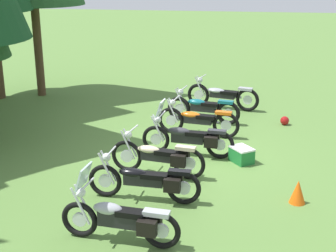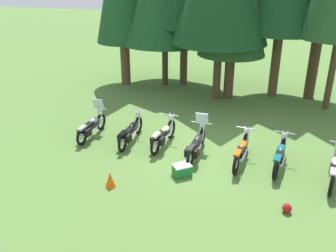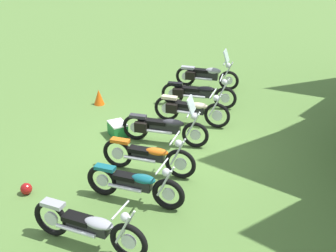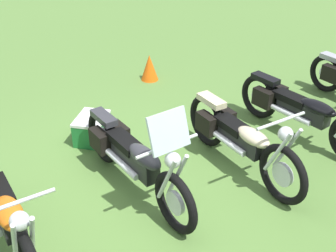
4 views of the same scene
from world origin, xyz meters
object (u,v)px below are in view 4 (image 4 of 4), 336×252
object	(u,v)px
traffic_cone	(149,67)
picnic_cooler	(92,129)
motorcycle_1	(300,109)
motorcycle_3	(133,157)
motorcycle_4	(6,212)
motorcycle_2	(239,138)

from	to	relation	value
traffic_cone	picnic_cooler	bearing A→B (deg)	30.46
motorcycle_1	traffic_cone	xyz separation A→B (m)	(0.39, -2.95, -0.20)
motorcycle_3	motorcycle_4	world-z (taller)	motorcycle_3
motorcycle_3	motorcycle_2	bearing A→B (deg)	73.87
motorcycle_2	traffic_cone	distance (m)	3.06
motorcycle_3	motorcycle_4	size ratio (longest dim) A/B	1.01
motorcycle_2	motorcycle_3	bearing A→B (deg)	-102.61
motorcycle_1	motorcycle_3	world-z (taller)	motorcycle_3
motorcycle_2	motorcycle_4	world-z (taller)	motorcycle_4
motorcycle_1	traffic_cone	world-z (taller)	motorcycle_1
picnic_cooler	traffic_cone	world-z (taller)	traffic_cone
traffic_cone	motorcycle_3	bearing A→B (deg)	48.57
motorcycle_2	traffic_cone	bearing A→B (deg)	171.95
motorcycle_3	picnic_cooler	bearing A→B (deg)	175.30
motorcycle_4	picnic_cooler	size ratio (longest dim) A/B	3.37
picnic_cooler	traffic_cone	bearing A→B (deg)	-149.54
motorcycle_1	picnic_cooler	distance (m)	2.96
motorcycle_2	motorcycle_3	world-z (taller)	motorcycle_3
motorcycle_1	motorcycle_4	world-z (taller)	motorcycle_4
motorcycle_3	picnic_cooler	xyz separation A→B (m)	(-0.22, -1.30, -0.28)
motorcycle_1	picnic_cooler	size ratio (longest dim) A/B	3.40
motorcycle_2	traffic_cone	xyz separation A→B (m)	(-0.86, -2.93, -0.21)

